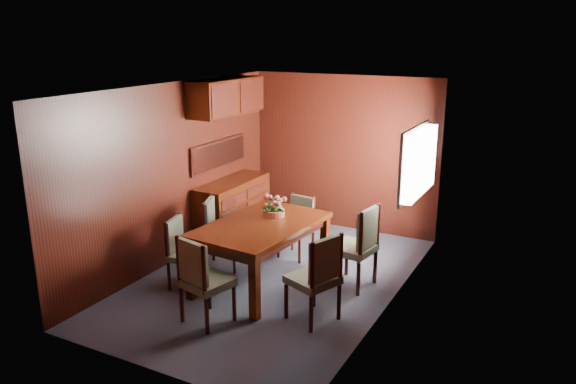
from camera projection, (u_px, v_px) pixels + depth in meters
The scene contains 11 objects.
ground at pixel (274, 279), 7.11m from camera, with size 4.50×4.50×0.00m, color #383D4D.
room_shell at pixel (278, 147), 6.98m from camera, with size 3.06×4.52×2.41m.
sideboard at pixel (233, 210), 8.39m from camera, with size 0.48×1.40×0.90m, color black.
dining_table at pixel (261, 232), 6.80m from camera, with size 1.20×1.78×0.79m.
chair_left_near at pixel (182, 248), 6.81m from camera, with size 0.48×0.49×0.88m.
chair_left_far at pixel (217, 229), 7.35m from camera, with size 0.56×0.57×0.94m.
chair_right_near at pixel (318, 274), 5.93m from camera, with size 0.60×0.61×1.00m.
chair_right_far at pixel (359, 243), 6.75m from camera, with size 0.54×0.56×1.04m.
chair_head at pixel (201, 276), 5.88m from camera, with size 0.56×0.55×0.99m.
chair_foot at pixel (299, 223), 7.75m from camera, with size 0.45×0.44×0.85m.
flower_centerpiece at pixel (274, 205), 6.99m from camera, with size 0.29×0.29×0.29m.
Camera 1 is at (3.18, -5.69, 3.04)m, focal length 35.00 mm.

